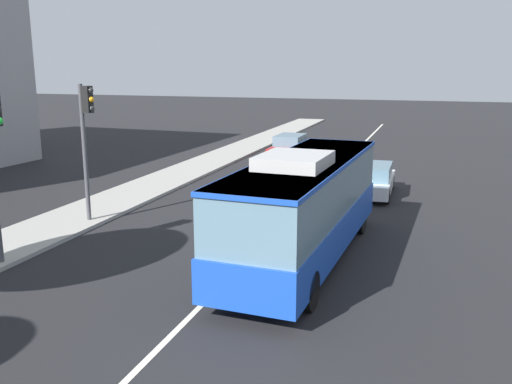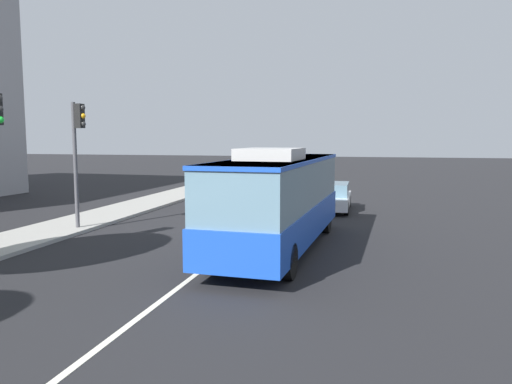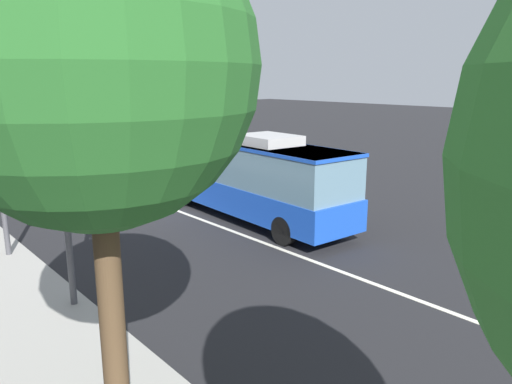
{
  "view_description": "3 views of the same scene",
  "coord_description": "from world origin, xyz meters",
  "px_view_note": "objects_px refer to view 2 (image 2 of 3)",
  "views": [
    {
      "loc": [
        -19.59,
        -5.25,
        5.82
      ],
      "look_at": [
        -4.52,
        -0.3,
        2.18
      ],
      "focal_mm": 38.6,
      "sensor_mm": 36.0,
      "label": 1
    },
    {
      "loc": [
        -20.03,
        -4.78,
        3.78
      ],
      "look_at": [
        -3.74,
        -0.8,
        1.93
      ],
      "focal_mm": 34.49,
      "sensor_mm": 36.0,
      "label": 2
    },
    {
      "loc": [
        -18.51,
        10.67,
        5.53
      ],
      "look_at": [
        -5.9,
        -0.29,
        1.63
      ],
      "focal_mm": 34.35,
      "sensor_mm": 36.0,
      "label": 3
    }
  ],
  "objects_px": {
    "traffic_light_near_corner": "(78,143)",
    "transit_bus": "(279,197)",
    "sedan_red": "(256,180)",
    "sedan_white": "(332,197)"
  },
  "relations": [
    {
      "from": "sedan_red",
      "to": "sedan_white",
      "type": "bearing_deg",
      "value": 35.1
    },
    {
      "from": "transit_bus",
      "to": "sedan_red",
      "type": "distance_m",
      "value": 19.42
    },
    {
      "from": "sedan_red",
      "to": "traffic_light_near_corner",
      "type": "bearing_deg",
      "value": -9.94
    },
    {
      "from": "traffic_light_near_corner",
      "to": "transit_bus",
      "type": "bearing_deg",
      "value": -7.34
    },
    {
      "from": "transit_bus",
      "to": "sedan_red",
      "type": "height_order",
      "value": "transit_bus"
    },
    {
      "from": "traffic_light_near_corner",
      "to": "sedan_white",
      "type": "bearing_deg",
      "value": 42.5
    },
    {
      "from": "transit_bus",
      "to": "traffic_light_near_corner",
      "type": "bearing_deg",
      "value": 83.36
    },
    {
      "from": "transit_bus",
      "to": "sedan_red",
      "type": "bearing_deg",
      "value": 18.85
    },
    {
      "from": "transit_bus",
      "to": "sedan_white",
      "type": "height_order",
      "value": "transit_bus"
    },
    {
      "from": "sedan_white",
      "to": "transit_bus",
      "type": "bearing_deg",
      "value": 173.28
    }
  ]
}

